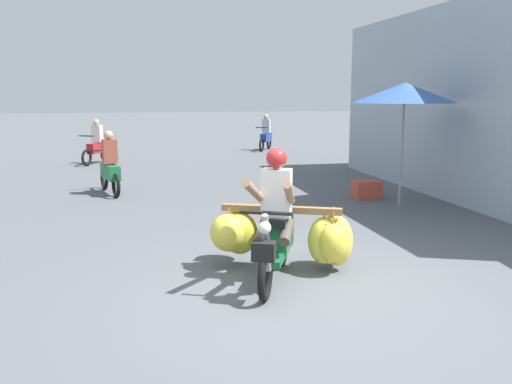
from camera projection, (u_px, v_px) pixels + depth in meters
The scene contains 7 objects.
ground_plane at pixel (301, 296), 5.92m from camera, with size 120.00×120.00×0.00m, color #56595E.
motorbike_main_loaded at pixel (282, 233), 6.64m from camera, with size 1.87×2.01×1.58m.
motorbike_distant_ahead_left at pixel (110, 168), 11.82m from camera, with size 0.64×1.58×1.40m.
motorbike_distant_ahead_right at pixel (97, 146), 16.98m from camera, with size 0.86×1.48×1.40m.
motorbike_distant_far_ahead at pixel (266, 136), 21.03m from camera, with size 0.90×1.46×1.40m.
market_umbrella_near_shop at pixel (404, 93), 10.31m from camera, with size 1.98×1.98×2.40m.
produce_crate at pixel (367, 189), 11.47m from camera, with size 0.56×0.40×0.36m, color #CC4C38.
Camera 1 is at (-1.72, -5.37, 2.19)m, focal length 37.76 mm.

